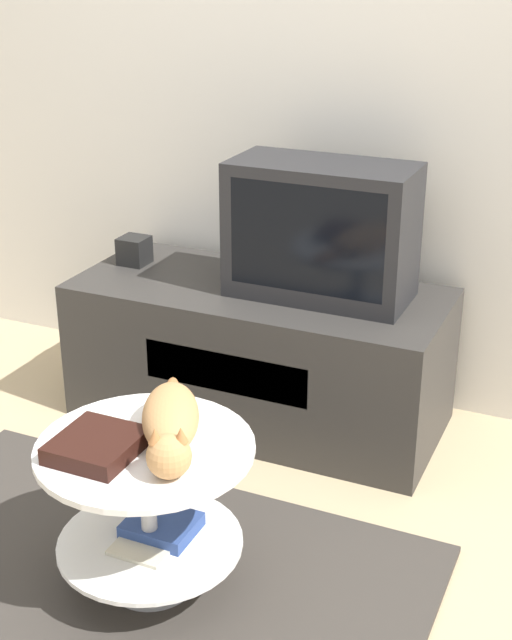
% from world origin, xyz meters
% --- Properties ---
extents(ground_plane, '(12.00, 12.00, 0.00)m').
position_xyz_m(ground_plane, '(0.00, 0.00, 0.00)').
color(ground_plane, tan).
extents(wall_back, '(8.00, 0.05, 2.60)m').
position_xyz_m(wall_back, '(0.00, 1.41, 1.30)').
color(wall_back, silver).
rests_on(wall_back, ground_plane).
extents(rug, '(1.69, 1.03, 0.02)m').
position_xyz_m(rug, '(0.00, 0.00, 0.01)').
color(rug, '#3D3833').
rests_on(rug, ground_plane).
extents(tv_stand, '(1.36, 0.59, 0.53)m').
position_xyz_m(tv_stand, '(-0.04, 1.03, 0.26)').
color(tv_stand, '#33302D').
rests_on(tv_stand, ground_plane).
extents(tv, '(0.63, 0.31, 0.47)m').
position_xyz_m(tv, '(0.18, 1.05, 0.76)').
color(tv, '#232326').
rests_on(tv, tv_stand).
extents(speaker, '(0.11, 0.11, 0.11)m').
position_xyz_m(speaker, '(-0.59, 1.07, 0.58)').
color(speaker, black).
rests_on(speaker, tv_stand).
extents(coffee_table, '(0.58, 0.58, 0.45)m').
position_xyz_m(coffee_table, '(0.09, 0.01, 0.30)').
color(coffee_table, '#B2B2B7').
rests_on(coffee_table, rug).
extents(dvd_box, '(0.20, 0.22, 0.05)m').
position_xyz_m(dvd_box, '(-0.01, -0.08, 0.49)').
color(dvd_box, black).
rests_on(dvd_box, coffee_table).
extents(cat, '(0.30, 0.49, 0.14)m').
position_xyz_m(cat, '(0.14, 0.04, 0.52)').
color(cat, tan).
rests_on(cat, coffee_table).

